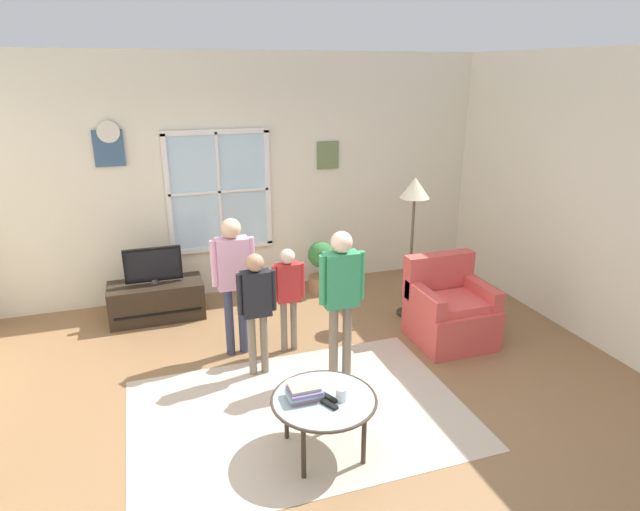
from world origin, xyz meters
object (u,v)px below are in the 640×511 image
(cup, at_px, (341,394))
(person_pink_shirt, at_px, (233,271))
(remote_near_cup, at_px, (329,405))
(person_green_shirt, at_px, (341,288))
(armchair, at_px, (449,311))
(coffee_table, at_px, (324,402))
(floor_lamp, at_px, (414,202))
(remote_near_books, at_px, (329,398))
(book_stack, at_px, (304,392))
(person_red_shirt, at_px, (288,288))
(television, at_px, (153,265))
(person_black_shirt, at_px, (257,301))
(tv_stand, at_px, (157,300))
(potted_plant_by_window, at_px, (321,265))

(cup, xyz_separation_m, person_pink_shirt, (-0.45, 1.72, 0.37))
(remote_near_cup, height_order, person_green_shirt, person_green_shirt)
(armchair, relative_size, person_pink_shirt, 0.62)
(coffee_table, distance_m, floor_lamp, 2.72)
(remote_near_books, bearing_deg, person_green_shirt, 64.97)
(armchair, relative_size, cup, 8.89)
(book_stack, bearing_deg, cup, -23.51)
(person_red_shirt, bearing_deg, television, 135.36)
(armchair, bearing_deg, cup, -142.47)
(person_green_shirt, relative_size, person_red_shirt, 1.29)
(person_black_shirt, relative_size, person_red_shirt, 1.10)
(floor_lamp, bearing_deg, person_green_shirt, -140.97)
(tv_stand, relative_size, potted_plant_by_window, 1.55)
(television, xyz_separation_m, book_stack, (0.92, -2.71, -0.14))
(book_stack, bearing_deg, remote_near_cup, -46.92)
(person_green_shirt, bearing_deg, remote_near_books, -115.03)
(floor_lamp, bearing_deg, remote_near_cup, -129.78)
(armchair, xyz_separation_m, person_pink_shirt, (-2.14, 0.43, 0.55))
(remote_near_books, bearing_deg, tv_stand, 111.38)
(armchair, height_order, remote_near_books, armchair)
(tv_stand, height_order, person_pink_shirt, person_pink_shirt)
(armchair, bearing_deg, tv_stand, 151.91)
(remote_near_cup, xyz_separation_m, floor_lamp, (1.69, 2.03, 0.87))
(coffee_table, xyz_separation_m, person_pink_shirt, (-0.34, 1.66, 0.45))
(person_pink_shirt, distance_m, person_green_shirt, 1.09)
(tv_stand, distance_m, floor_lamp, 3.08)
(floor_lamp, bearing_deg, person_pink_shirt, -172.55)
(book_stack, height_order, potted_plant_by_window, potted_plant_by_window)
(television, height_order, cup, television)
(cup, bearing_deg, potted_plant_by_window, 74.10)
(cup, xyz_separation_m, potted_plant_by_window, (0.84, 2.94, -0.14))
(book_stack, relative_size, cup, 2.60)
(book_stack, distance_m, person_green_shirt, 1.15)
(coffee_table, distance_m, person_green_shirt, 1.16)
(television, relative_size, remote_near_books, 4.43)
(tv_stand, distance_m, coffee_table, 2.96)
(tv_stand, distance_m, person_pink_shirt, 1.47)
(cup, bearing_deg, television, 112.54)
(person_pink_shirt, bearing_deg, floor_lamp, 7.45)
(remote_near_books, distance_m, person_pink_shirt, 1.77)
(remote_near_books, xyz_separation_m, potted_plant_by_window, (0.92, 2.90, -0.10))
(floor_lamp, bearing_deg, armchair, -81.62)
(person_black_shirt, xyz_separation_m, person_red_shirt, (0.38, 0.33, -0.06))
(coffee_table, distance_m, book_stack, 0.16)
(coffee_table, distance_m, potted_plant_by_window, 3.03)
(tv_stand, bearing_deg, person_green_shirt, -49.64)
(person_green_shirt, bearing_deg, tv_stand, 130.36)
(cup, bearing_deg, person_green_shirt, 69.68)
(television, xyz_separation_m, person_black_shirt, (0.84, -1.54, 0.10))
(person_red_shirt, bearing_deg, coffee_table, -96.09)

